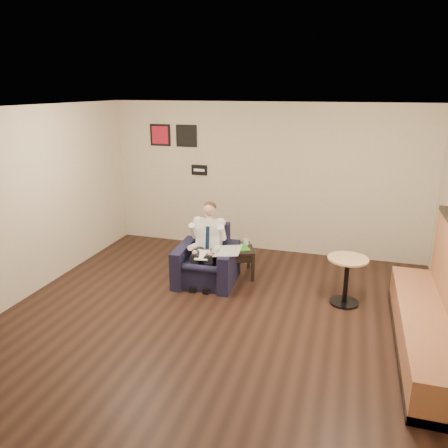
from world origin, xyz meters
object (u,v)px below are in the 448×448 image
(armchair, at_px, (206,256))
(cafe_table, at_px, (346,281))
(seated_man, at_px, (204,249))
(coffee_mug, at_px, (246,242))
(green_folder, at_px, (233,248))
(side_table, at_px, (235,261))
(smartphone, at_px, (237,244))
(banquette, at_px, (432,296))

(armchair, xyz_separation_m, cafe_table, (2.18, -0.12, -0.09))
(seated_man, height_order, coffee_mug, seated_man)
(armchair, bearing_deg, seated_man, -90.00)
(green_folder, relative_size, coffee_mug, 4.74)
(side_table, bearing_deg, cafe_table, -16.07)
(green_folder, distance_m, cafe_table, 1.91)
(seated_man, relative_size, side_table, 2.06)
(side_table, xyz_separation_m, smartphone, (-0.01, 0.18, 0.25))
(armchair, distance_m, cafe_table, 2.19)
(coffee_mug, distance_m, banquette, 3.13)
(seated_man, bearing_deg, green_folder, 52.42)
(side_table, distance_m, green_folder, 0.25)
(smartphone, bearing_deg, green_folder, -103.96)
(coffee_mug, distance_m, cafe_table, 1.83)
(armchair, height_order, side_table, armchair)
(banquette, bearing_deg, green_folder, 152.85)
(side_table, bearing_deg, armchair, -131.97)
(side_table, height_order, green_folder, green_folder)
(armchair, distance_m, smartphone, 0.69)
(seated_man, relative_size, green_folder, 2.52)
(green_folder, bearing_deg, coffee_mug, 54.63)
(armchair, relative_size, green_folder, 1.90)
(cafe_table, bearing_deg, coffee_mug, 156.92)
(banquette, bearing_deg, side_table, 152.14)
(armchair, bearing_deg, side_table, 44.82)
(smartphone, relative_size, cafe_table, 0.21)
(green_folder, distance_m, coffee_mug, 0.28)
(armchair, height_order, green_folder, armchair)
(side_table, relative_size, banquette, 0.21)
(green_folder, bearing_deg, armchair, -132.48)
(coffee_mug, bearing_deg, cafe_table, -23.08)
(side_table, bearing_deg, coffee_mug, 54.63)
(armchair, relative_size, cafe_table, 1.30)
(seated_man, distance_m, side_table, 0.74)
(armchair, relative_size, seated_man, 0.75)
(smartphone, distance_m, banquette, 3.26)
(seated_man, relative_size, smartphone, 8.09)
(armchair, relative_size, banquette, 0.33)
(side_table, xyz_separation_m, green_folder, (-0.02, -0.03, 0.25))
(armchair, bearing_deg, cafe_table, -6.25)
(armchair, distance_m, green_folder, 0.51)
(side_table, height_order, cafe_table, cafe_table)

